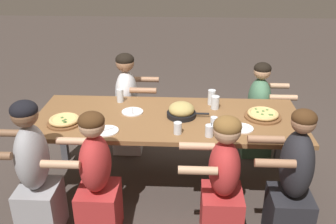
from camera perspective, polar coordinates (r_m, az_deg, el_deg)
name	(u,v)px	position (r m, az deg, el deg)	size (l,w,h in m)	color
ground_plane	(168,184)	(3.82, 0.00, -10.97)	(18.00, 18.00, 0.00)	#423833
dining_table	(168,124)	(3.46, 0.00, -1.79)	(2.44, 0.95, 0.75)	brown
pizza_board_main	(64,121)	(3.42, -15.53, -1.29)	(0.30, 0.30, 0.06)	brown
pizza_board_second	(263,115)	(3.52, 14.25, -0.39)	(0.33, 0.33, 0.06)	brown
skillet_bowl	(182,111)	(3.42, 2.07, 0.18)	(0.39, 0.27, 0.14)	black
empty_plate_a	(107,131)	(3.22, -9.33, -2.84)	(0.20, 0.20, 0.02)	white
empty_plate_b	(132,112)	(3.54, -5.44, 0.04)	(0.20, 0.20, 0.02)	white
empty_plate_c	(242,128)	(3.28, 11.20, -2.45)	(0.20, 0.20, 0.02)	white
cocktail_glass_blue	(209,131)	(3.10, 6.32, -2.94)	(0.07, 0.07, 0.13)	silver
drinking_glass_a	(178,129)	(3.13, 1.49, -2.58)	(0.07, 0.07, 0.10)	silver
drinking_glass_b	(212,98)	(3.70, 6.66, 2.11)	(0.07, 0.07, 0.15)	silver
drinking_glass_c	(214,125)	(3.18, 6.98, -2.02)	(0.06, 0.06, 0.13)	silver
drinking_glass_d	(120,96)	(3.77, -7.31, 2.51)	(0.07, 0.07, 0.13)	silver
drinking_glass_e	(215,103)	(3.61, 7.20, 1.44)	(0.08, 0.08, 0.13)	silver
diner_near_midleft	(97,181)	(3.03, -10.84, -10.36)	(0.51, 0.40, 1.10)	#B22D2D
diner_near_right	(292,185)	(3.06, 18.43, -10.57)	(0.51, 0.40, 1.16)	#232328
diner_far_right	(258,114)	(4.25, 13.56, -0.24)	(0.51, 0.40, 1.07)	#477556
diner_near_left	(35,175)	(3.16, -19.63, -9.09)	(0.51, 0.40, 1.18)	#99999E
diner_far_midleft	(127,107)	(4.20, -6.19, 0.74)	(0.51, 0.40, 1.15)	silver
diner_near_midright	(223,185)	(2.97, 8.31, -10.99)	(0.51, 0.40, 1.09)	#B22D2D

